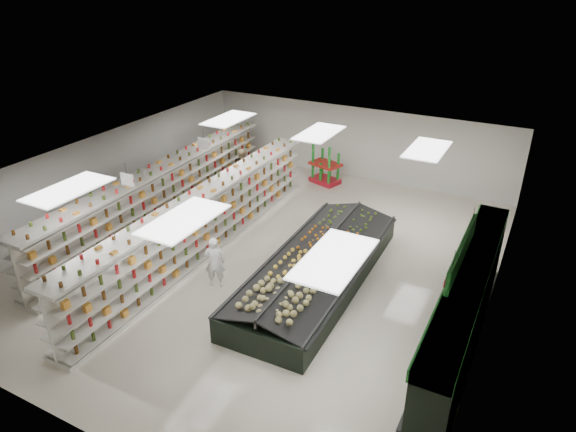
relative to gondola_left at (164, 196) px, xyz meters
The scene contains 16 objects.
floor 4.83m from the gondola_left, ahead, with size 16.00×16.00×0.00m, color beige.
ceiling 5.21m from the gondola_left, ahead, with size 14.00×16.00×0.02m, color white.
wall_back 8.87m from the gondola_left, 57.92° to the left, with size 14.00×0.02×3.20m, color silver.
wall_front 9.73m from the gondola_left, 61.08° to the right, with size 14.00×0.02×3.20m, color silver.
wall_left 2.43m from the gondola_left, 167.64° to the right, with size 0.02×16.00×3.20m, color silver.
wall_right 11.72m from the gondola_left, ahead, with size 0.02×16.00×3.20m, color silver.
produce_wall_case 11.41m from the gondola_left, 10.12° to the right, with size 0.93×8.00×2.20m.
aisle_sign_near 3.18m from the gondola_left, 70.26° to the right, with size 0.52×0.06×0.75m.
aisle_sign_far 2.47m from the gondola_left, 59.00° to the left, with size 0.52×0.06×0.75m.
hortifruti_banner 11.25m from the gondola_left, 10.38° to the right, with size 0.12×3.20×0.95m.
gondola_left is the anchor object (origin of this frame).
gondola_center 2.96m from the gondola_left, 23.71° to the right, with size 1.08×12.51×2.17m.
produce_island 6.92m from the gondola_left, ahead, with size 2.94×7.71×1.14m.
soda_endcap 7.30m from the gondola_left, 58.25° to the left, with size 1.50×1.23×1.66m.
shopper_main 5.00m from the gondola_left, 33.11° to the right, with size 0.60×0.39×1.64m, color white.
shopper_background 4.07m from the gondola_left, 75.21° to the left, with size 0.88×0.54×1.80m, color tan.
Camera 1 is at (7.47, -12.76, 8.84)m, focal length 32.00 mm.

